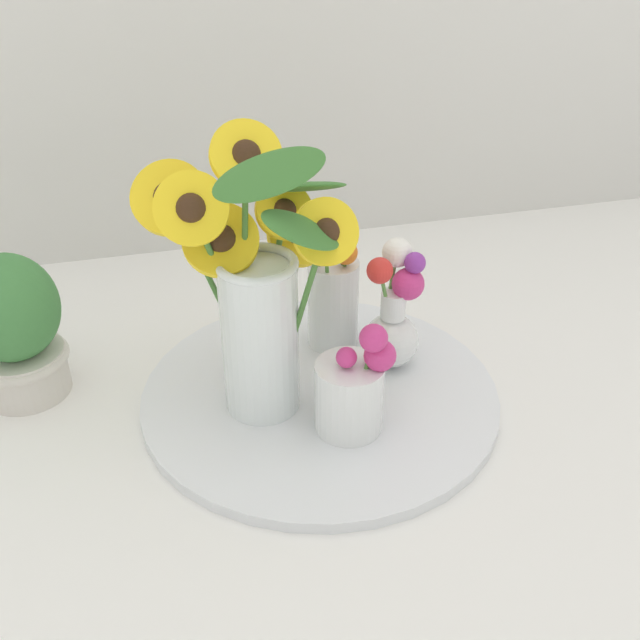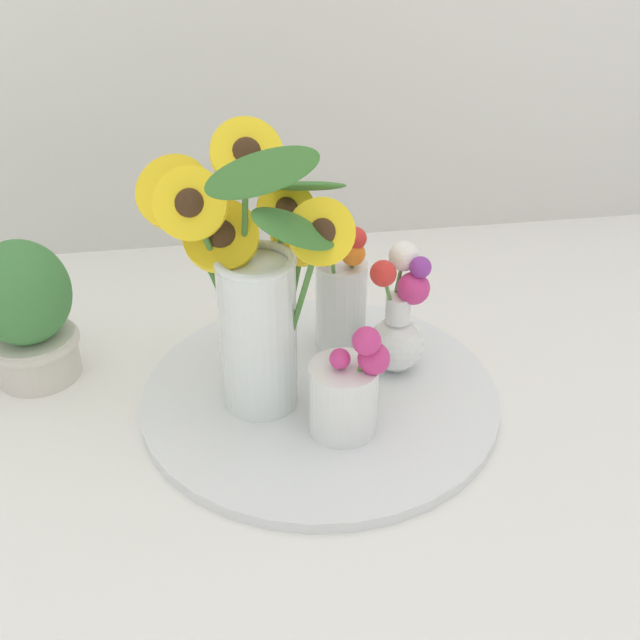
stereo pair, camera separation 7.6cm
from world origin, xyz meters
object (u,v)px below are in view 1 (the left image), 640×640
object	(u,v)px
serving_tray	(320,395)
vase_small_center	(352,390)
mason_jar_sunflowers	(256,293)
potted_plant	(13,327)
vase_bulb_right	(394,317)
vase_small_back	(333,296)

from	to	relation	value
serving_tray	vase_small_center	bearing A→B (deg)	-76.71
mason_jar_sunflowers	vase_small_center	bearing A→B (deg)	-39.04
mason_jar_sunflowers	potted_plant	size ratio (longest dim) A/B	1.79
vase_bulb_right	vase_small_back	bearing A→B (deg)	133.61
mason_jar_sunflowers	potted_plant	distance (m)	0.33
serving_tray	potted_plant	size ratio (longest dim) A/B	2.32
vase_small_back	potted_plant	size ratio (longest dim) A/B	0.96
mason_jar_sunflowers	vase_small_center	world-z (taller)	mason_jar_sunflowers
vase_small_center	vase_bulb_right	distance (m)	0.15
serving_tray	mason_jar_sunflowers	distance (m)	0.18
vase_bulb_right	vase_small_center	bearing A→B (deg)	-128.27
vase_small_center	vase_bulb_right	xyz separation A→B (m)	(0.09, 0.12, 0.02)
vase_bulb_right	vase_small_back	xyz separation A→B (m)	(-0.06, 0.07, 0.00)
mason_jar_sunflowers	vase_small_back	bearing A→B (deg)	40.63
vase_bulb_right	vase_small_back	world-z (taller)	vase_small_back
potted_plant	serving_tray	bearing A→B (deg)	-17.27
vase_small_center	vase_bulb_right	bearing A→B (deg)	51.73
vase_small_back	vase_bulb_right	bearing A→B (deg)	-46.39
mason_jar_sunflowers	vase_bulb_right	distance (m)	0.21
serving_tray	vase_small_center	size ratio (longest dim) A/B	3.09
vase_small_center	vase_small_back	xyz separation A→B (m)	(0.03, 0.19, 0.02)
vase_bulb_right	potted_plant	size ratio (longest dim) A/B	0.89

